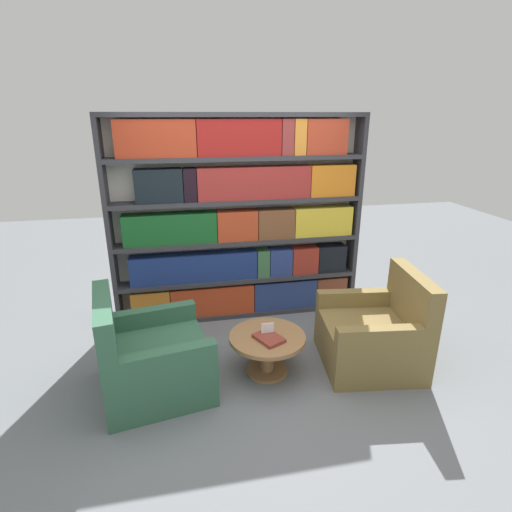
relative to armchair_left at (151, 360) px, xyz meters
The scene contains 7 objects.
ground_plane 1.07m from the armchair_left, ahead, with size 14.00×14.00×0.00m, color slate.
bookshelf 1.89m from the armchair_left, 52.09° to the left, with size 2.93×0.30×2.40m.
armchair_left is the anchor object (origin of this frame).
armchair_right 2.16m from the armchair_left, ahead, with size 1.01×1.00×0.96m.
coffee_table 1.08m from the armchair_left, ahead, with size 0.73×0.73×0.40m.
table_sign 1.09m from the armchair_left, ahead, with size 0.12×0.06×0.13m.
stray_book 1.08m from the armchair_left, ahead, with size 0.30×0.33×0.03m.
Camera 1 is at (-0.68, -3.03, 2.38)m, focal length 28.00 mm.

